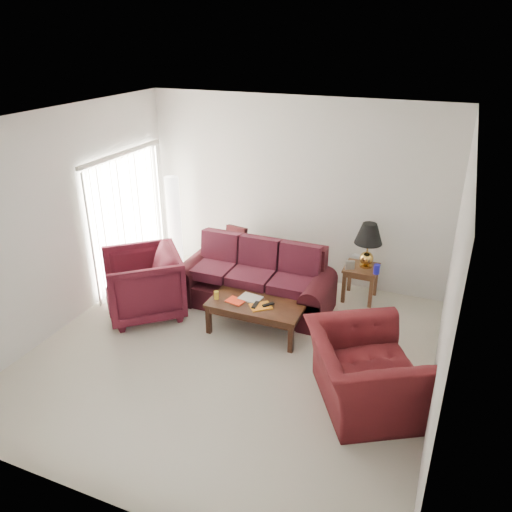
# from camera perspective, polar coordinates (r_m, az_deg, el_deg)

# --- Properties ---
(floor) EXTENTS (5.00, 5.00, 0.00)m
(floor) POSITION_cam_1_polar(r_m,az_deg,el_deg) (6.71, -2.82, -11.01)
(floor) COLOR beige
(floor) RESTS_ON ground
(blinds) EXTENTS (0.10, 2.00, 2.16)m
(blinds) POSITION_cam_1_polar(r_m,az_deg,el_deg) (8.34, -14.38, 4.01)
(blinds) COLOR silver
(blinds) RESTS_ON ground
(sofa) EXTENTS (2.42, 1.18, 0.96)m
(sofa) POSITION_cam_1_polar(r_m,az_deg,el_deg) (7.53, -0.27, -2.44)
(sofa) COLOR black
(sofa) RESTS_ON ground
(throw_pillow) EXTENTS (0.40, 0.25, 0.38)m
(throw_pillow) POSITION_cam_1_polar(r_m,az_deg,el_deg) (8.36, -2.31, 2.15)
(throw_pillow) COLOR black
(throw_pillow) RESTS_ON sofa
(end_table) EXTENTS (0.52, 0.52, 0.56)m
(end_table) POSITION_cam_1_polar(r_m,az_deg,el_deg) (7.97, 11.81, -3.02)
(end_table) COLOR #4F241B
(end_table) RESTS_ON ground
(table_lamp) EXTENTS (0.54, 0.54, 0.71)m
(table_lamp) POSITION_cam_1_polar(r_m,az_deg,el_deg) (7.73, 12.66, 1.19)
(table_lamp) COLOR gold
(table_lamp) RESTS_ON end_table
(clock) EXTENTS (0.14, 0.10, 0.13)m
(clock) POSITION_cam_1_polar(r_m,az_deg,el_deg) (7.72, 10.70, -1.01)
(clock) COLOR #B0B0B4
(clock) RESTS_ON end_table
(blue_canister) EXTENTS (0.10, 0.10, 0.15)m
(blue_canister) POSITION_cam_1_polar(r_m,az_deg,el_deg) (7.65, 13.62, -1.48)
(blue_canister) COLOR #1B1AAD
(blue_canister) RESTS_ON end_table
(picture_frame) EXTENTS (0.16, 0.18, 0.06)m
(picture_frame) POSITION_cam_1_polar(r_m,az_deg,el_deg) (8.02, 11.53, 0.04)
(picture_frame) COLOR white
(picture_frame) RESTS_ON end_table
(floor_lamp) EXTENTS (0.32, 0.32, 1.68)m
(floor_lamp) POSITION_cam_1_polar(r_m,az_deg,el_deg) (8.74, -9.33, 3.74)
(floor_lamp) COLOR white
(floor_lamp) RESTS_ON ground
(armchair_left) EXTENTS (1.51, 1.51, 0.99)m
(armchair_left) POSITION_cam_1_polar(r_m,az_deg,el_deg) (7.50, -12.76, -3.12)
(armchair_left) COLOR #400E19
(armchair_left) RESTS_ON ground
(armchair_right) EXTENTS (1.64, 1.70, 0.85)m
(armchair_right) POSITION_cam_1_polar(r_m,az_deg,el_deg) (5.82, 12.25, -12.81)
(armchair_right) COLOR #430F13
(armchair_right) RESTS_ON ground
(coffee_table) EXTENTS (1.33, 0.68, 0.46)m
(coffee_table) POSITION_cam_1_polar(r_m,az_deg,el_deg) (7.00, 0.03, -7.05)
(coffee_table) COLOR black
(coffee_table) RESTS_ON ground
(magazine_red) EXTENTS (0.28, 0.23, 0.01)m
(magazine_red) POSITION_cam_1_polar(r_m,az_deg,el_deg) (6.93, -2.35, -5.15)
(magazine_red) COLOR red
(magazine_red) RESTS_ON coffee_table
(magazine_white) EXTENTS (0.33, 0.27, 0.02)m
(magazine_white) POSITION_cam_1_polar(r_m,az_deg,el_deg) (6.99, -0.63, -4.82)
(magazine_white) COLOR beige
(magazine_white) RESTS_ON coffee_table
(magazine_orange) EXTENTS (0.35, 0.35, 0.02)m
(magazine_orange) POSITION_cam_1_polar(r_m,az_deg,el_deg) (6.79, 0.54, -5.77)
(magazine_orange) COLOR orange
(magazine_orange) RESTS_ON coffee_table
(remote_a) EXTENTS (0.06, 0.18, 0.02)m
(remote_a) POSITION_cam_1_polar(r_m,az_deg,el_deg) (6.79, -0.07, -5.59)
(remote_a) COLOR black
(remote_a) RESTS_ON coffee_table
(remote_b) EXTENTS (0.14, 0.17, 0.02)m
(remote_b) POSITION_cam_1_polar(r_m,az_deg,el_deg) (6.80, 1.41, -5.56)
(remote_b) COLOR black
(remote_b) RESTS_ON coffee_table
(yellow_glass) EXTENTS (0.08, 0.08, 0.12)m
(yellow_glass) POSITION_cam_1_polar(r_m,az_deg,el_deg) (6.98, -4.55, -4.47)
(yellow_glass) COLOR gold
(yellow_glass) RESTS_ON coffee_table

